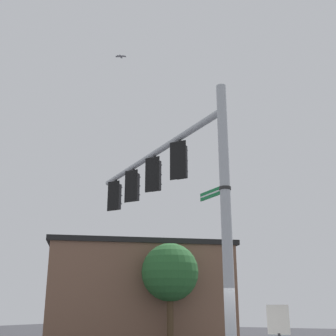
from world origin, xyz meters
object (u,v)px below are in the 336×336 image
Objects in this scene: historical_marker at (279,333)px; street_name_sign at (218,191)px; traffic_light_mid_inner at (155,175)px; bird_flying at (121,56)px; traffic_light_mid_outer at (134,187)px; traffic_light_arm_end at (116,197)px; traffic_light_nearest_pole at (181,162)px.

street_name_sign is at bearing -115.71° from historical_marker.
bird_flying is at bearing -85.19° from traffic_light_mid_inner.
traffic_light_mid_outer is 1.00× the size of traffic_light_arm_end.
traffic_light_nearest_pole is 3.77m from bird_flying.
traffic_light_arm_end is (-2.87, 1.93, 0.00)m from traffic_light_mid_inner.
traffic_light_mid_outer and traffic_light_arm_end have the same top height.
traffic_light_mid_inner and traffic_light_arm_end have the same top height.
street_name_sign reaches higher than historical_marker.
traffic_light_nearest_pole is at bearing -33.85° from traffic_light_arm_end.
street_name_sign is 5.36m from bird_flying.
traffic_light_arm_end is 3.74× the size of bird_flying.
traffic_light_arm_end is 6.37m from bird_flying.
traffic_light_arm_end is at bearing 146.15° from traffic_light_mid_outer.
traffic_light_arm_end is at bearing 162.59° from historical_marker.
historical_marker is (2.50, 0.75, -4.98)m from traffic_light_nearest_pole.
traffic_light_nearest_pole and traffic_light_arm_end have the same top height.
traffic_light_mid_inner is 3.74× the size of bird_flying.
traffic_light_arm_end reaches higher than street_name_sign.
traffic_light_mid_outer is at bearing 114.49° from bird_flying.
traffic_light_mid_outer is 0.62× the size of historical_marker.
traffic_light_mid_outer is at bearing -33.85° from traffic_light_arm_end.
historical_marker is (6.81, -2.13, -4.98)m from traffic_light_arm_end.
traffic_light_mid_inner is at bearing 94.81° from bird_flying.
street_name_sign is at bearing 12.41° from bird_flying.
bird_flying reaches higher than traffic_light_mid_inner.
traffic_light_nearest_pole is 2.40m from street_name_sign.
street_name_sign is at bearing -34.04° from traffic_light_mid_outer.
historical_marker is (3.71, 2.48, -8.11)m from bird_flying.
traffic_light_mid_outer is 3.74× the size of bird_flying.
traffic_light_mid_inner reaches higher than historical_marker.
historical_marker is at bearing -17.41° from traffic_light_arm_end.
street_name_sign is (3.05, -2.06, -1.40)m from traffic_light_mid_inner.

